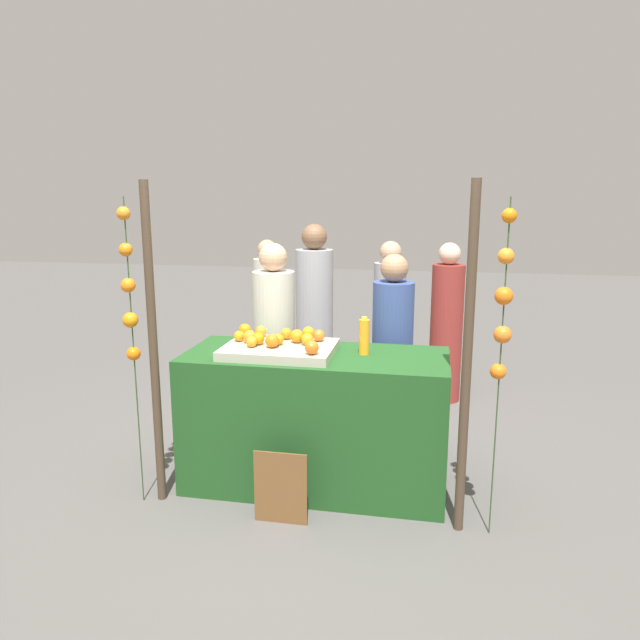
# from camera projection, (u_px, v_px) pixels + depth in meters

# --- Properties ---
(ground_plane) EXTENTS (24.00, 24.00, 0.00)m
(ground_plane) POSITION_uv_depth(u_px,v_px,m) (316.00, 482.00, 4.15)
(ground_plane) COLOR #565451
(stall_counter) EXTENTS (1.76, 0.74, 0.93)m
(stall_counter) POSITION_uv_depth(u_px,v_px,m) (316.00, 420.00, 4.05)
(stall_counter) COLOR #1E4C1E
(stall_counter) RESTS_ON ground_plane
(orange_tray) EXTENTS (0.73, 0.55, 0.06)m
(orange_tray) POSITION_uv_depth(u_px,v_px,m) (280.00, 349.00, 3.95)
(orange_tray) COLOR #B2AD99
(orange_tray) RESTS_ON stall_counter
(orange_0) EXTENTS (0.08, 0.08, 0.08)m
(orange_0) POSITION_uv_depth(u_px,v_px,m) (319.00, 336.00, 4.04)
(orange_0) COLOR orange
(orange_0) RESTS_ON orange_tray
(orange_1) EXTENTS (0.09, 0.09, 0.09)m
(orange_1) POSITION_uv_depth(u_px,v_px,m) (297.00, 336.00, 3.99)
(orange_1) COLOR orange
(orange_1) RESTS_ON orange_tray
(orange_2) EXTENTS (0.08, 0.08, 0.08)m
(orange_2) POSITION_uv_depth(u_px,v_px,m) (258.00, 339.00, 3.94)
(orange_2) COLOR orange
(orange_2) RESTS_ON orange_tray
(orange_3) EXTENTS (0.08, 0.08, 0.08)m
(orange_3) POSITION_uv_depth(u_px,v_px,m) (261.00, 331.00, 4.16)
(orange_3) COLOR orange
(orange_3) RESTS_ON orange_tray
(orange_4) EXTENTS (0.08, 0.08, 0.08)m
(orange_4) POSITION_uv_depth(u_px,v_px,m) (307.00, 339.00, 3.93)
(orange_4) COLOR orange
(orange_4) RESTS_ON orange_tray
(orange_5) EXTENTS (0.08, 0.08, 0.08)m
(orange_5) POSITION_uv_depth(u_px,v_px,m) (309.00, 333.00, 4.11)
(orange_5) COLOR orange
(orange_5) RESTS_ON orange_tray
(orange_6) EXTENTS (0.09, 0.09, 0.09)m
(orange_6) POSITION_uv_depth(u_px,v_px,m) (250.00, 337.00, 3.99)
(orange_6) COLOR orange
(orange_6) RESTS_ON orange_tray
(orange_7) EXTENTS (0.08, 0.08, 0.08)m
(orange_7) POSITION_uv_depth(u_px,v_px,m) (278.00, 339.00, 3.94)
(orange_7) COLOR orange
(orange_7) RESTS_ON orange_tray
(orange_8) EXTENTS (0.09, 0.09, 0.09)m
(orange_8) POSITION_uv_depth(u_px,v_px,m) (312.00, 348.00, 3.70)
(orange_8) COLOR orange
(orange_8) RESTS_ON orange_tray
(orange_9) EXTENTS (0.08, 0.08, 0.08)m
(orange_9) POSITION_uv_depth(u_px,v_px,m) (286.00, 334.00, 4.09)
(orange_9) COLOR orange
(orange_9) RESTS_ON orange_tray
(orange_10) EXTENTS (0.07, 0.07, 0.07)m
(orange_10) POSITION_uv_depth(u_px,v_px,m) (239.00, 336.00, 4.04)
(orange_10) COLOR orange
(orange_10) RESTS_ON orange_tray
(orange_11) EXTENTS (0.09, 0.09, 0.09)m
(orange_11) POSITION_uv_depth(u_px,v_px,m) (272.00, 341.00, 3.87)
(orange_11) COLOR orange
(orange_11) RESTS_ON orange_tray
(orange_12) EXTENTS (0.09, 0.09, 0.09)m
(orange_12) POSITION_uv_depth(u_px,v_px,m) (245.00, 330.00, 4.20)
(orange_12) COLOR orange
(orange_12) RESTS_ON orange_tray
(orange_13) EXTENTS (0.07, 0.07, 0.07)m
(orange_13) POSITION_uv_depth(u_px,v_px,m) (252.00, 342.00, 3.88)
(orange_13) COLOR orange
(orange_13) RESTS_ON orange_tray
(juice_bottle) EXTENTS (0.07, 0.07, 0.25)m
(juice_bottle) POSITION_uv_depth(u_px,v_px,m) (364.00, 337.00, 3.92)
(juice_bottle) COLOR orange
(juice_bottle) RESTS_ON stall_counter
(chalkboard_sign) EXTENTS (0.33, 0.03, 0.47)m
(chalkboard_sign) POSITION_uv_depth(u_px,v_px,m) (281.00, 488.00, 3.60)
(chalkboard_sign) COLOR brown
(chalkboard_sign) RESTS_ON ground_plane
(vendor_left) EXTENTS (0.32, 0.32, 1.61)m
(vendor_left) POSITION_uv_depth(u_px,v_px,m) (275.00, 353.00, 4.66)
(vendor_left) COLOR beige
(vendor_left) RESTS_ON ground_plane
(vendor_right) EXTENTS (0.31, 0.31, 1.55)m
(vendor_right) POSITION_uv_depth(u_px,v_px,m) (392.00, 362.00, 4.52)
(vendor_right) COLOR #384C8C
(vendor_right) RESTS_ON ground_plane
(crowd_person_0) EXTENTS (0.34, 0.34, 1.71)m
(crowd_person_0) POSITION_uv_depth(u_px,v_px,m) (314.00, 323.00, 5.52)
(crowd_person_0) COLOR #99999E
(crowd_person_0) RESTS_ON ground_plane
(crowd_person_1) EXTENTS (0.30, 0.30, 1.50)m
(crowd_person_1) POSITION_uv_depth(u_px,v_px,m) (268.00, 314.00, 6.44)
(crowd_person_1) COLOR beige
(crowd_person_1) RESTS_ON ground_plane
(crowd_person_2) EXTENTS (0.31, 0.31, 1.53)m
(crowd_person_2) POSITION_uv_depth(u_px,v_px,m) (446.00, 328.00, 5.69)
(crowd_person_2) COLOR maroon
(crowd_person_2) RESTS_ON ground_plane
(crowd_person_3) EXTENTS (0.31, 0.31, 1.54)m
(crowd_person_3) POSITION_uv_depth(u_px,v_px,m) (389.00, 326.00, 5.78)
(crowd_person_3) COLOR #99999E
(crowd_person_3) RESTS_ON ground_plane
(canopy_post_left) EXTENTS (0.06, 0.06, 2.06)m
(canopy_post_left) POSITION_uv_depth(u_px,v_px,m) (153.00, 348.00, 3.72)
(canopy_post_left) COLOR #473828
(canopy_post_left) RESTS_ON ground_plane
(canopy_post_right) EXTENTS (0.06, 0.06, 2.06)m
(canopy_post_right) POSITION_uv_depth(u_px,v_px,m) (467.00, 364.00, 3.36)
(canopy_post_right) COLOR #473828
(canopy_post_right) RESTS_ON ground_plane
(garland_strand_left) EXTENTS (0.10, 0.10, 1.96)m
(garland_strand_left) POSITION_uv_depth(u_px,v_px,m) (129.00, 293.00, 3.62)
(garland_strand_left) COLOR #2D4C23
(garland_strand_left) RESTS_ON ground_plane
(garland_strand_right) EXTENTS (0.11, 0.11, 1.96)m
(garland_strand_right) POSITION_uv_depth(u_px,v_px,m) (503.00, 305.00, 3.24)
(garland_strand_right) COLOR #2D4C23
(garland_strand_right) RESTS_ON ground_plane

